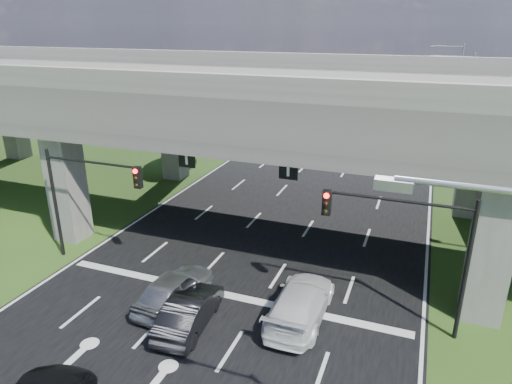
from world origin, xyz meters
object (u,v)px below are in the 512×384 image
Objects in this scene: car_silver at (175,288)px; car_dark at (190,311)px; car_white at (300,302)px; streetlight_far at (460,111)px; signal_right at (410,237)px; streetlight_beyond at (454,85)px; signal_left at (85,188)px.

car_dark is at bearing 143.25° from car_silver.
car_silver is 0.86× the size of car_white.
signal_right is at bearing -96.47° from streetlight_far.
car_dark is (-10.49, -23.16, -5.09)m from streetlight_far.
streetlight_beyond is 2.16× the size of car_silver.
streetlight_beyond is at bearing -100.05° from car_white.
car_silver is 1.86m from car_dark.
car_dark is at bearing -159.28° from signal_right.
car_silver is (-11.90, -21.96, -5.03)m from streetlight_far.
streetlight_beyond reaches higher than car_dark.
signal_right is 1.00× the size of signal_left.
streetlight_beyond reaches higher than signal_right.
car_silver reaches higher than car_dark.
signal_right is 36.17m from streetlight_beyond.
streetlight_far is 16.00m from streetlight_beyond.
signal_right is 10.37m from car_silver.
streetlight_far is 22.50m from car_white.
signal_left is 0.60× the size of streetlight_far.
car_white is at bearing -99.69° from streetlight_beyond.
streetlight_far reaches higher than signal_left.
signal_right is 1.30× the size of car_silver.
signal_left is 12.12m from car_white.
signal_left is 0.60× the size of streetlight_beyond.
streetlight_beyond is at bearing 63.57° from signal_left.
streetlight_far is 2.16× the size of car_silver.
streetlight_beyond is (17.92, 36.06, 1.66)m from signal_left.
car_dark is (7.43, -3.11, -3.43)m from signal_left.
car_white is (4.17, 2.16, 0.05)m from car_dark.
signal_left is 7.16m from car_silver.
signal_right is at bearing -93.61° from streetlight_beyond.
signal_right is at bearing -164.68° from car_dark.
signal_right is 20.25m from streetlight_far.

